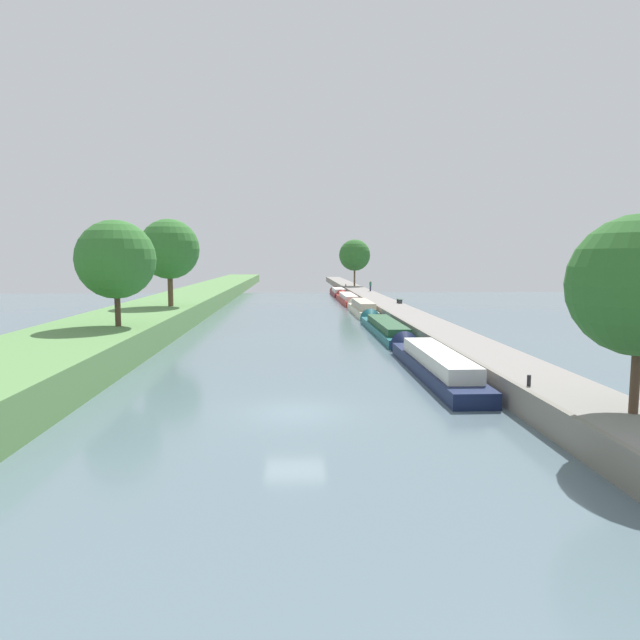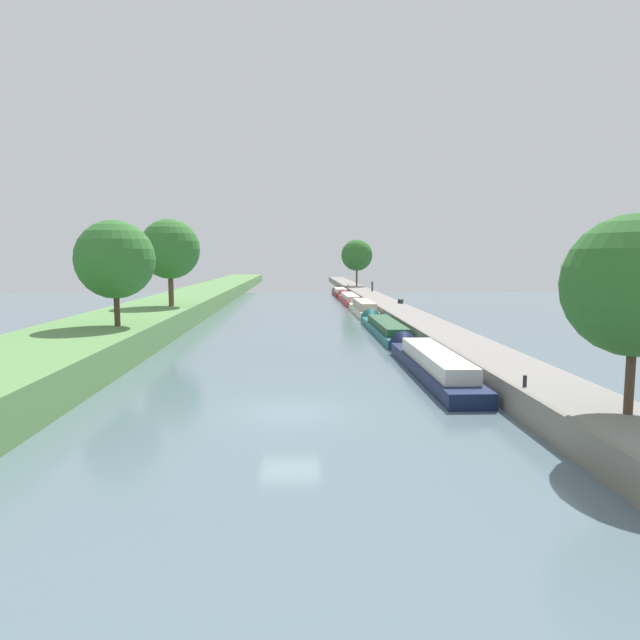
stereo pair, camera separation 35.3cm
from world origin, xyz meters
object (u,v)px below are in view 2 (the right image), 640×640
(narrowboat_cream, at_px, (363,308))
(person_walking, at_px, (372,286))
(mooring_bollard_near, at_px, (525,381))
(mooring_bollard_far, at_px, (348,285))
(narrowboat_navy, at_px, (429,362))
(narrowboat_red, at_px, (349,299))
(narrowboat_maroon, at_px, (340,292))
(park_bench, at_px, (401,300))
(narrowboat_teal, at_px, (383,327))

(narrowboat_cream, relative_size, person_walking, 8.60)
(mooring_bollard_near, height_order, mooring_bollard_far, same)
(mooring_bollard_far, bearing_deg, narrowboat_navy, -91.55)
(narrowboat_cream, relative_size, narrowboat_red, 0.84)
(narrowboat_maroon, bearing_deg, person_walking, -62.69)
(park_bench, bearing_deg, mooring_bollard_near, -93.68)
(narrowboat_maroon, xyz_separation_m, mooring_bollard_far, (1.90, 5.19, 0.91))
(narrowboat_cream, bearing_deg, narrowboat_red, 90.20)
(narrowboat_red, relative_size, park_bench, 11.38)
(narrowboat_teal, distance_m, narrowboat_cream, 16.39)
(narrowboat_teal, relative_size, park_bench, 11.45)
(narrowboat_maroon, bearing_deg, park_bench, -81.88)
(narrowboat_red, height_order, park_bench, park_bench)
(mooring_bollard_far, bearing_deg, mooring_bollard_near, -90.00)
(mooring_bollard_near, distance_m, mooring_bollard_far, 78.90)
(narrowboat_red, xyz_separation_m, person_walking, (4.34, 6.79, 1.53))
(narrowboat_navy, bearing_deg, mooring_bollard_far, 88.45)
(narrowboat_navy, height_order, narrowboat_red, narrowboat_navy)
(narrowboat_teal, height_order, narrowboat_red, same)
(park_bench, bearing_deg, narrowboat_cream, 179.87)
(narrowboat_cream, relative_size, mooring_bollard_near, 31.71)
(mooring_bollard_near, height_order, park_bench, park_bench)
(person_walking, height_order, park_bench, person_walking)
(narrowboat_navy, xyz_separation_m, person_walking, (4.48, 56.72, 1.46))
(narrowboat_teal, height_order, narrowboat_maroon, narrowboat_teal)
(narrowboat_navy, height_order, mooring_bollard_far, mooring_bollard_far)
(narrowboat_teal, distance_m, park_bench, 17.03)
(mooring_bollard_near, bearing_deg, mooring_bollard_far, 90.00)
(narrowboat_navy, bearing_deg, park_bench, 82.15)
(mooring_bollard_far, xyz_separation_m, park_bench, (2.68, -37.27, 0.12))
(narrowboat_maroon, bearing_deg, mooring_bollard_far, 69.87)
(narrowboat_teal, distance_m, mooring_bollard_far, 53.68)
(person_walking, relative_size, park_bench, 1.11)
(narrowboat_navy, bearing_deg, person_walking, 85.49)
(narrowboat_navy, relative_size, narrowboat_maroon, 1.20)
(park_bench, bearing_deg, person_walking, 90.28)
(narrowboat_cream, relative_size, park_bench, 9.51)
(narrowboat_cream, height_order, mooring_bollard_far, mooring_bollard_far)
(narrowboat_red, bearing_deg, mooring_bollard_far, 85.06)
(narrowboat_cream, bearing_deg, person_walking, 79.63)
(narrowboat_maroon, bearing_deg, narrowboat_navy, -90.01)
(narrowboat_maroon, relative_size, mooring_bollard_near, 28.57)
(mooring_bollard_near, xyz_separation_m, mooring_bollard_far, (0.00, 78.90, 0.00))
(mooring_bollard_near, bearing_deg, narrowboat_red, 91.75)
(narrowboat_red, height_order, mooring_bollard_near, mooring_bollard_near)
(narrowboat_cream, xyz_separation_m, narrowboat_red, (-0.06, 16.63, -0.12))
(mooring_bollard_near, bearing_deg, narrowboat_navy, 102.92)
(narrowboat_red, bearing_deg, narrowboat_cream, -89.80)
(narrowboat_teal, distance_m, narrowboat_maroon, 48.45)
(narrowboat_cream, distance_m, mooring_bollard_far, 37.30)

